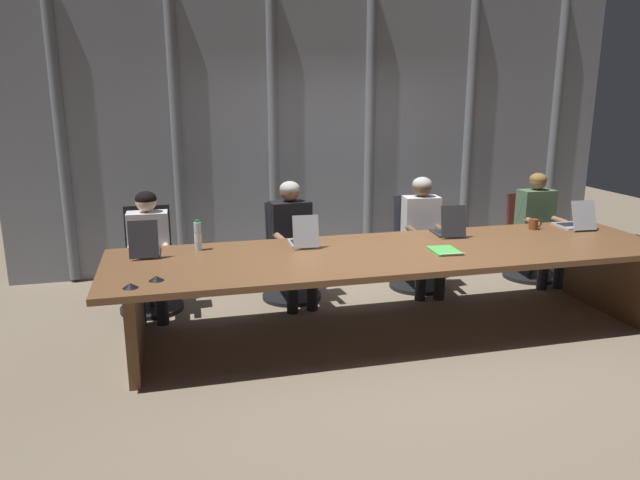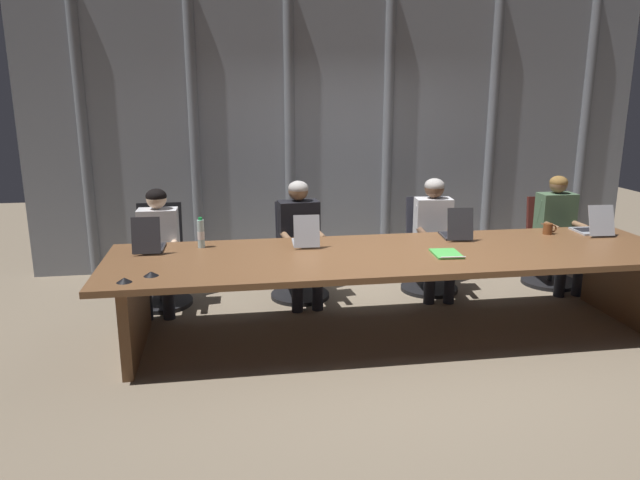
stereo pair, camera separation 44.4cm
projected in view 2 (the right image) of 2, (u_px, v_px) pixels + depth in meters
name	position (u px, v px, depth m)	size (l,w,h in m)	color
ground_plane	(394.00, 334.00, 5.16)	(14.42, 14.42, 0.00)	#7F705B
conference_table	(396.00, 267.00, 5.01)	(4.82, 1.31, 0.74)	brown
curtain_backdrop	(345.00, 132.00, 6.93)	(7.21, 0.17, 3.18)	gray
laptop_left_end	(149.00, 244.00, 5.00)	(0.24, 0.38, 0.32)	#2D2D33
laptop_left_mid	(306.00, 239.00, 5.19)	(0.24, 0.37, 0.29)	#A8ADB7
laptop_center	(456.00, 232.00, 5.44)	(0.27, 0.39, 0.31)	#2D2D33
laptop_right_mid	(592.00, 228.00, 5.62)	(0.26, 0.41, 0.30)	#A8ADB7
office_chair_left_end	(161.00, 267.00, 5.83)	(0.60, 0.60, 0.98)	black
office_chair_left_mid	(299.00, 262.00, 6.04)	(0.60, 0.60, 0.96)	#2D2D38
office_chair_center	(429.00, 256.00, 6.25)	(0.60, 0.60, 0.97)	#2D2D38
office_chair_right_mid	(550.00, 251.00, 6.47)	(0.60, 0.60, 0.93)	#511E19
person_left_end	(158.00, 242.00, 5.60)	(0.39, 0.55, 1.17)	silver
person_left_mid	(300.00, 234.00, 5.81)	(0.44, 0.57, 1.21)	black
person_center	(435.00, 230.00, 6.02)	(0.42, 0.57, 1.20)	silver
person_right_mid	(559.00, 226.00, 6.23)	(0.39, 0.55, 1.20)	#4C6B4C
water_bottle_primary	(201.00, 234.00, 5.10)	(0.06, 0.06, 0.27)	silver
coffee_mug_near	(548.00, 229.00, 5.60)	(0.14, 0.09, 0.10)	brown
conference_mic_left_side	(124.00, 280.00, 4.18)	(0.11, 0.11, 0.04)	black
conference_mic_middle	(151.00, 274.00, 4.33)	(0.11, 0.11, 0.04)	black
spiral_notepad	(447.00, 254.00, 4.90)	(0.24, 0.32, 0.03)	#4CB74C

